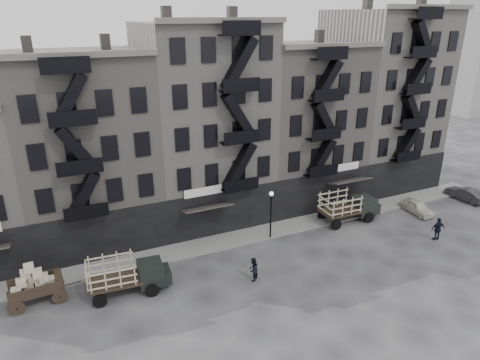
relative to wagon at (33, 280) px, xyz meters
name	(u,v)px	position (x,y,z in m)	size (l,w,h in m)	color
ground	(252,262)	(14.95, -1.60, -1.69)	(140.00, 140.00, 0.00)	#38383A
sidewalk	(232,239)	(14.95, 2.15, -1.62)	(55.00, 2.50, 0.15)	slate
building_midwest	(87,149)	(4.95, 8.23, 5.81)	(10.00, 11.35, 16.20)	slate
building_center	(204,124)	(14.95, 8.23, 6.81)	(10.00, 11.35, 18.20)	gray
building_mideast	(299,124)	(24.95, 8.23, 5.81)	(10.00, 11.35, 16.20)	slate
building_east	(380,101)	(34.95, 8.23, 7.31)	(10.00, 11.35, 19.20)	gray
lamp_post	(271,209)	(17.95, 1.00, 1.09)	(0.36, 0.36, 4.28)	black
wagon	(33,280)	(0.00, 0.00, 0.00)	(3.62, 2.11, 2.97)	black
stake_truck_west	(126,273)	(5.67, -1.46, -0.16)	(5.51, 2.60, 2.69)	black
stake_truck_east	(349,204)	(25.93, 1.00, -0.08)	(5.71, 2.49, 2.83)	black
car_east	(417,207)	(32.94, -0.46, -1.08)	(1.44, 3.57, 1.22)	beige
car_far	(465,194)	(39.68, -0.22, -1.04)	(1.38, 3.95, 1.30)	#242427
pedestrian_mid	(253,269)	(13.97, -3.75, -0.81)	(0.86, 0.67, 1.77)	black
policeman	(438,229)	(30.46, -4.99, -0.69)	(1.18, 0.49, 2.01)	black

